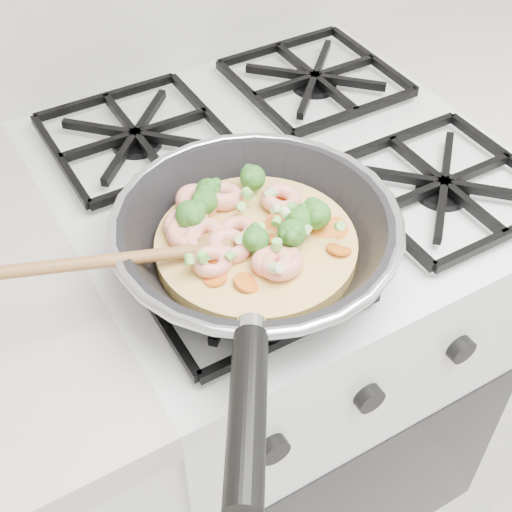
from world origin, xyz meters
TOP-DOWN VIEW (x-y plane):
  - stove at (0.00, 1.70)m, footprint 0.60×0.60m
  - skillet at (-0.14, 1.55)m, footprint 0.46×0.45m

SIDE VIEW (x-z plane):
  - stove at x=0.00m, z-range 0.00..0.92m
  - skillet at x=-0.14m, z-range 0.91..1.01m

